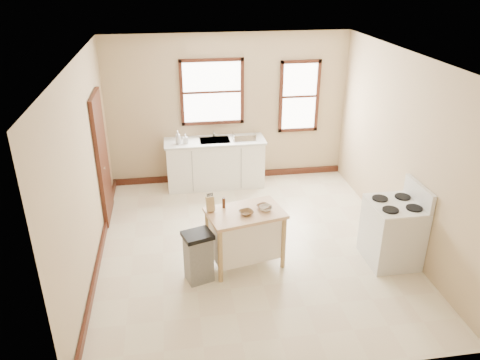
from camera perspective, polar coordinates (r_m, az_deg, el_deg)
name	(u,v)px	position (r m, az deg, el deg)	size (l,w,h in m)	color
floor	(251,245)	(7.17, 1.31, -7.99)	(5.00, 5.00, 0.00)	beige
ceiling	(253,58)	(6.11, 1.57, 14.59)	(5.00, 5.00, 0.00)	white
wall_back	(228,110)	(8.85, -1.42, 8.58)	(4.50, 0.04, 2.80)	tan
wall_left	(85,170)	(6.53, -18.40, 1.11)	(0.04, 5.00, 2.80)	tan
wall_right	(403,151)	(7.23, 19.29, 3.30)	(0.04, 5.00, 2.80)	tan
window_main	(212,92)	(8.70, -3.42, 10.65)	(1.17, 0.06, 1.22)	#3D1A10
window_side	(299,97)	(9.04, 7.23, 10.06)	(0.77, 0.06, 1.37)	#3D1A10
door_left	(102,158)	(7.84, -16.45, 2.61)	(0.06, 0.90, 2.10)	#3D1A10
baseboard_back	(229,175)	(9.29, -1.31, 0.57)	(4.50, 0.04, 0.12)	#3D1A10
baseboard_left	(100,255)	(7.15, -16.71, -8.73)	(0.04, 5.00, 0.12)	#3D1A10
sink_counter	(215,163)	(8.85, -3.03, 2.09)	(1.86, 0.62, 0.92)	white
faucet	(214,131)	(8.81, -3.24, 5.96)	(0.03, 0.03, 0.22)	silver
soap_bottle_a	(178,137)	(8.52, -7.57, 5.18)	(0.09, 0.10, 0.24)	#B2B2B2
soap_bottle_b	(185,139)	(8.53, -6.67, 5.02)	(0.08, 0.08, 0.18)	#B2B2B2
dish_rack	(244,137)	(8.69, 0.50, 5.31)	(0.43, 0.32, 0.11)	silver
kitchen_island	(245,238)	(6.57, 0.63, -7.07)	(1.02, 0.65, 0.84)	#DBAA81
knife_block	(210,204)	(6.34, -3.64, -2.98)	(0.10, 0.10, 0.20)	#DEBF74
pepper_grinder	(224,203)	(6.42, -1.99, -2.81)	(0.04, 0.04, 0.15)	#3E1F10
bowl_a	(246,213)	(6.28, 0.77, -4.00)	(0.19, 0.19, 0.05)	brown
bowl_b	(264,207)	(6.44, 2.90, -3.28)	(0.18, 0.18, 0.04)	brown
bowl_c	(266,208)	(6.38, 3.15, -3.47)	(0.18, 0.18, 0.06)	silver
trash_bin	(198,257)	(6.31, -5.09, -9.30)	(0.37, 0.31, 0.72)	gray
gas_stove	(393,224)	(6.89, 18.20, -5.12)	(0.73, 0.74, 1.18)	silver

